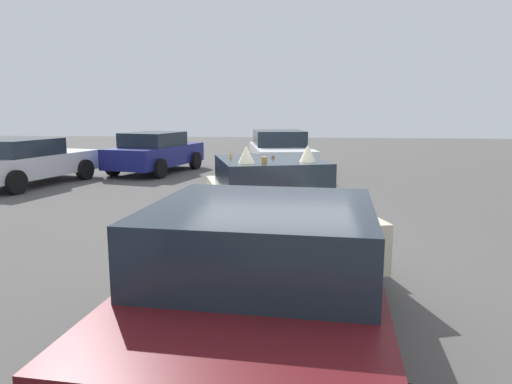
{
  "coord_description": "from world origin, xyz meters",
  "views": [
    {
      "loc": [
        -7.33,
        -0.48,
        2.2
      ],
      "look_at": [
        0.0,
        0.3,
        0.9
      ],
      "focal_mm": 33.08,
      "sensor_mm": 36.0,
      "label": 1
    }
  ],
  "objects_px": {
    "art_car_decorated": "(274,204)",
    "parked_sedan_behind_right": "(280,153)",
    "parked_sedan_near_right": "(25,162)",
    "parked_sedan_far_left": "(155,152)",
    "parked_sedan_near_left": "(267,287)"
  },
  "relations": [
    {
      "from": "parked_sedan_far_left",
      "to": "parked_sedan_near_right",
      "type": "relative_size",
      "value": 0.93
    },
    {
      "from": "parked_sedan_behind_right",
      "to": "parked_sedan_near_left",
      "type": "distance_m",
      "value": 12.08
    },
    {
      "from": "art_car_decorated",
      "to": "parked_sedan_far_left",
      "type": "bearing_deg",
      "value": -168.33
    },
    {
      "from": "parked_sedan_far_left",
      "to": "parked_sedan_behind_right",
      "type": "height_order",
      "value": "parked_sedan_behind_right"
    },
    {
      "from": "parked_sedan_far_left",
      "to": "parked_sedan_behind_right",
      "type": "xyz_separation_m",
      "value": [
        -0.24,
        -4.38,
        0.03
      ]
    },
    {
      "from": "art_car_decorated",
      "to": "parked_sedan_near_right",
      "type": "bearing_deg",
      "value": -142.78
    },
    {
      "from": "parked_sedan_far_left",
      "to": "art_car_decorated",
      "type": "bearing_deg",
      "value": -137.85
    },
    {
      "from": "parked_sedan_near_right",
      "to": "parked_sedan_behind_right",
      "type": "bearing_deg",
      "value": -55.66
    },
    {
      "from": "parked_sedan_near_left",
      "to": "parked_sedan_behind_right",
      "type": "bearing_deg",
      "value": 6.59
    },
    {
      "from": "art_car_decorated",
      "to": "parked_sedan_behind_right",
      "type": "bearing_deg",
      "value": 165.34
    },
    {
      "from": "art_car_decorated",
      "to": "parked_sedan_near_right",
      "type": "height_order",
      "value": "art_car_decorated"
    },
    {
      "from": "parked_sedan_far_left",
      "to": "parked_sedan_behind_right",
      "type": "bearing_deg",
      "value": -79.9
    },
    {
      "from": "parked_sedan_behind_right",
      "to": "parked_sedan_far_left",
      "type": "bearing_deg",
      "value": -103.87
    },
    {
      "from": "parked_sedan_near_left",
      "to": "parked_sedan_near_right",
      "type": "distance_m",
      "value": 12.04
    },
    {
      "from": "parked_sedan_near_left",
      "to": "parked_sedan_near_right",
      "type": "relative_size",
      "value": 0.86
    }
  ]
}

